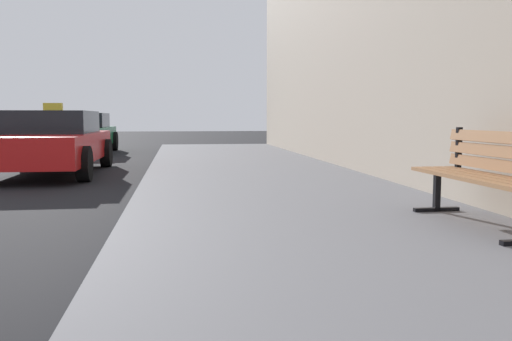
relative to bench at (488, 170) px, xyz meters
name	(u,v)px	position (x,y,z in m)	size (l,w,h in m)	color
sidewalk	(368,259)	(-1.39, -0.73, -0.59)	(4.00, 32.00, 0.15)	slate
bench	(488,170)	(0.00, 0.00, 0.00)	(0.53, 1.76, 0.89)	#9E6B42
car_red	(52,142)	(-5.32, 6.78, -0.02)	(1.95, 4.58, 1.43)	red
car_green	(80,133)	(-5.89, 13.18, -0.02)	(2.01, 4.05, 1.27)	#196638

